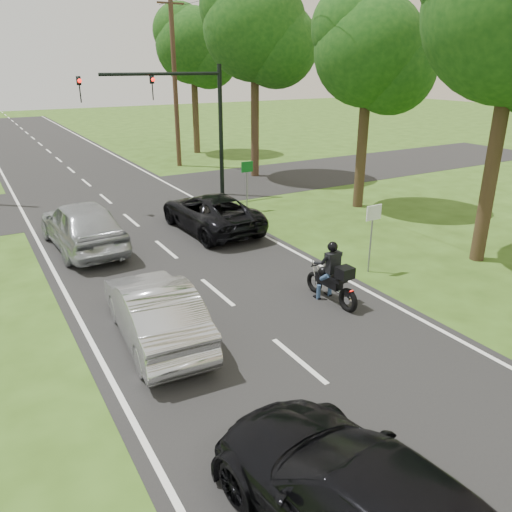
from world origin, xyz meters
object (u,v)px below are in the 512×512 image
Objects in this scene: silver_suv at (82,225)px; utility_pole_far at (175,80)px; silver_sedan at (155,311)px; motorcycle_rider at (333,279)px; dark_suv at (210,212)px; sign_white at (373,222)px; sign_green at (247,174)px; traffic_signal at (183,109)px; dark_car_behind at (370,510)px.

utility_pole_far is (8.59, 12.47, 4.21)m from silver_suv.
motorcycle_rider is at bearing 177.96° from silver_sedan.
sign_white reaches higher than dark_suv.
motorcycle_rider is at bearing -105.36° from sign_green.
dark_suv is 2.38× the size of sign_green.
traffic_signal is (5.67, 11.59, 3.40)m from silver_sedan.
sign_white reaches higher than silver_suv.
silver_sedan is 2.07× the size of sign_white.
silver_sedan is at bearing -130.16° from sign_green.
dark_suv is at bearing -106.97° from utility_pole_far.
sign_white and sign_green have the same top height.
traffic_signal is at bearing 117.38° from sign_green.
motorcycle_rider reaches higher than dark_car_behind.
dark_car_behind is at bearing -127.48° from motorcycle_rider.
sign_green reaches higher than silver_suv.
silver_suv is at bearing -93.43° from dark_car_behind.
dark_suv is 14.05m from dark_car_behind.
sign_white is (2.40, -6.24, 0.88)m from dark_suv.
utility_pole_far reaches higher than silver_suv.
sign_green is at bearing -147.90° from dark_suv.
sign_green is (6.77, 15.17, 0.82)m from dark_car_behind.
sign_green reaches higher than dark_suv.
sign_white is (2.29, 1.07, 0.92)m from motorcycle_rider.
silver_sedan is 11.25m from sign_green.
utility_pole_far is at bearing -108.95° from dark_suv.
traffic_signal reaches higher than silver_suv.
dark_suv is 0.97× the size of dark_car_behind.
sign_white is at bearing -82.95° from traffic_signal.
dark_car_behind reaches higher than dark_suv.
utility_pole_far reaches higher than motorcycle_rider.
dark_car_behind is 27.74m from utility_pole_far.
dark_car_behind reaches higher than silver_sedan.
sign_green is at bearing -119.64° from dark_car_behind.
utility_pole_far is at bearing 85.49° from sign_white.
utility_pole_far is at bearing -112.72° from dark_car_behind.
silver_suv is 13.73m from dark_car_behind.
dark_suv is 3.26m from sign_green.
sign_white is at bearing 22.70° from motorcycle_rider.
traffic_signal is (1.04, 4.78, 3.42)m from dark_suv.
silver_suv is 7.47m from sign_green.
silver_suv is (-4.80, 7.63, 0.19)m from motorcycle_rider.
motorcycle_rider is 0.39× the size of dark_suv.
utility_pole_far is at bearing 70.32° from traffic_signal.
dark_suv is 1.00× the size of silver_suv.
silver_sedan is 2.07× the size of sign_green.
traffic_signal is (5.73, 4.46, 3.27)m from silver_suv.
traffic_signal reaches higher than dark_suv.
silver_suv is at bearing -124.57° from utility_pole_far.
dark_suv is at bearing -112.87° from dark_car_behind.
silver_suv reaches higher than motorcycle_rider.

